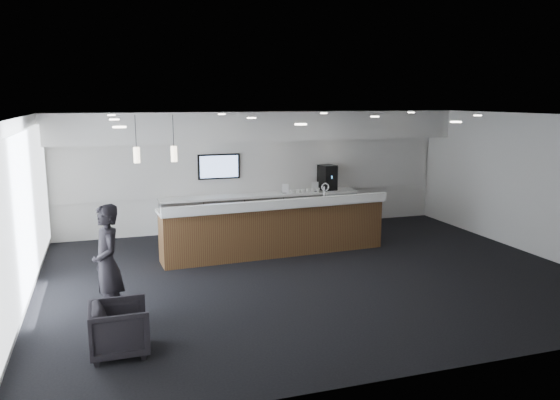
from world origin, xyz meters
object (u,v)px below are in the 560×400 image
object	(u,v)px
service_counter	(275,228)
armchair	(120,329)
coffee_machine	(327,178)
lounge_guest	(107,264)

from	to	relation	value
service_counter	armchair	distance (m)	5.08
service_counter	armchair	bearing A→B (deg)	-134.16
armchair	coffee_machine	bearing A→B (deg)	-42.56
coffee_machine	lounge_guest	bearing A→B (deg)	-149.07
armchair	lounge_guest	size ratio (longest dim) A/B	0.42
coffee_machine	lounge_guest	size ratio (longest dim) A/B	0.37
coffee_machine	armchair	size ratio (longest dim) A/B	0.87
armchair	lounge_guest	xyz separation A→B (m)	(-0.11, 1.12, 0.55)
coffee_machine	armchair	world-z (taller)	coffee_machine
coffee_machine	lounge_guest	distance (m)	7.41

